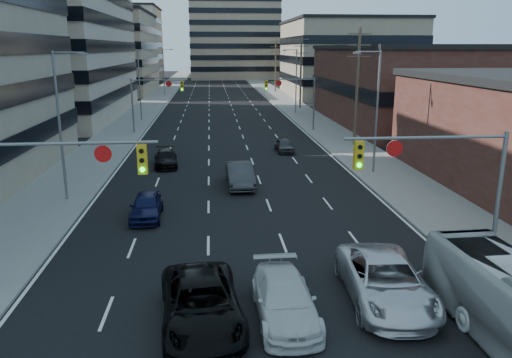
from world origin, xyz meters
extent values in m
cube|color=black|center=(0.00, 130.00, 0.01)|extent=(18.00, 300.00, 0.02)
cube|color=slate|center=(-11.50, 130.00, 0.07)|extent=(5.00, 300.00, 0.15)
cube|color=slate|center=(11.50, 130.00, 0.07)|extent=(5.00, 300.00, 0.15)
cube|color=#ADA089|center=(-27.00, 60.00, 14.00)|extent=(26.00, 34.00, 28.00)
cube|color=gray|center=(-24.00, 100.00, 8.00)|extent=(20.00, 30.00, 16.00)
cube|color=#472119|center=(24.00, 50.00, 4.50)|extent=(20.00, 30.00, 9.00)
cube|color=gray|center=(25.00, 88.00, 7.00)|extent=(22.00, 28.00, 14.00)
cube|color=#ADA089|center=(-28.00, 140.00, 10.00)|extent=(24.00, 24.00, 20.00)
cube|color=gray|center=(32.00, 130.00, 6.00)|extent=(22.00, 22.00, 12.00)
cylinder|color=slate|center=(-6.75, 8.00, 5.80)|extent=(6.50, 0.12, 0.12)
cube|color=gold|center=(-4.10, 8.00, 5.15)|extent=(0.35, 0.28, 1.10)
cylinder|color=black|center=(-4.10, 7.84, 5.50)|extent=(0.18, 0.06, 0.18)
cylinder|color=black|center=(-4.10, 7.84, 5.15)|extent=(0.18, 0.06, 0.18)
cylinder|color=#0CE526|center=(-4.10, 7.84, 4.80)|extent=(0.18, 0.06, 0.18)
cylinder|color=white|center=(-5.50, 7.97, 5.40)|extent=(0.64, 0.06, 0.64)
cylinder|color=slate|center=(10.00, 8.00, 3.00)|extent=(0.18, 0.18, 6.00)
cylinder|color=slate|center=(6.75, 8.00, 5.80)|extent=(6.50, 0.12, 0.12)
cube|color=gold|center=(4.10, 8.00, 5.15)|extent=(0.35, 0.28, 1.10)
cylinder|color=black|center=(4.10, 7.84, 5.50)|extent=(0.18, 0.06, 0.18)
cylinder|color=black|center=(4.10, 7.84, 5.15)|extent=(0.18, 0.06, 0.18)
cylinder|color=#0CE526|center=(4.10, 7.84, 4.80)|extent=(0.18, 0.06, 0.18)
cylinder|color=white|center=(5.50, 7.97, 5.40)|extent=(0.64, 0.06, 0.64)
cylinder|color=slate|center=(-10.00, 45.00, 3.00)|extent=(0.18, 0.18, 6.00)
cylinder|color=slate|center=(-7.00, 45.00, 5.80)|extent=(6.00, 0.12, 0.12)
cube|color=gold|center=(-4.60, 45.00, 5.15)|extent=(0.35, 0.28, 1.10)
cylinder|color=black|center=(-4.60, 44.84, 5.50)|extent=(0.18, 0.06, 0.18)
cylinder|color=black|center=(-4.60, 44.84, 5.15)|extent=(0.18, 0.06, 0.18)
cylinder|color=#0CE526|center=(-4.60, 44.84, 4.80)|extent=(0.18, 0.06, 0.18)
cylinder|color=white|center=(-6.00, 44.97, 5.40)|extent=(0.64, 0.06, 0.64)
cylinder|color=slate|center=(10.00, 45.00, 3.00)|extent=(0.18, 0.18, 6.00)
cylinder|color=slate|center=(7.00, 45.00, 5.80)|extent=(6.00, 0.12, 0.12)
cube|color=gold|center=(4.60, 45.00, 5.15)|extent=(0.35, 0.28, 1.10)
cylinder|color=black|center=(4.60, 44.84, 5.50)|extent=(0.18, 0.06, 0.18)
cylinder|color=black|center=(4.60, 44.84, 5.15)|extent=(0.18, 0.06, 0.18)
cylinder|color=#0CE526|center=(4.60, 44.84, 4.80)|extent=(0.18, 0.06, 0.18)
cylinder|color=white|center=(6.00, 44.97, 5.40)|extent=(0.64, 0.06, 0.64)
cylinder|color=#4C3D2D|center=(12.20, 36.00, 5.50)|extent=(0.28, 0.28, 11.00)
cube|color=#4C3D2D|center=(12.20, 36.00, 10.40)|extent=(2.20, 0.10, 0.10)
cube|color=#4C3D2D|center=(12.20, 36.00, 9.40)|extent=(2.20, 0.10, 0.10)
cube|color=#4C3D2D|center=(12.20, 36.00, 8.40)|extent=(2.20, 0.10, 0.10)
cylinder|color=#4C3D2D|center=(12.20, 66.00, 5.50)|extent=(0.28, 0.28, 11.00)
cube|color=#4C3D2D|center=(12.20, 66.00, 10.40)|extent=(2.20, 0.10, 0.10)
cube|color=#4C3D2D|center=(12.20, 66.00, 9.40)|extent=(2.20, 0.10, 0.10)
cube|color=#4C3D2D|center=(12.20, 66.00, 8.40)|extent=(2.20, 0.10, 0.10)
cylinder|color=#4C3D2D|center=(12.20, 96.00, 5.50)|extent=(0.28, 0.28, 11.00)
cube|color=#4C3D2D|center=(12.20, 96.00, 10.40)|extent=(2.20, 0.10, 0.10)
cube|color=#4C3D2D|center=(12.20, 96.00, 9.40)|extent=(2.20, 0.10, 0.10)
cube|color=#4C3D2D|center=(12.20, 96.00, 8.40)|extent=(2.20, 0.10, 0.10)
cylinder|color=slate|center=(-10.50, 20.00, 4.50)|extent=(0.16, 0.16, 9.00)
cylinder|color=slate|center=(-9.60, 20.00, 8.90)|extent=(1.80, 0.10, 0.10)
cube|color=slate|center=(-8.80, 20.00, 8.82)|extent=(0.50, 0.22, 0.14)
cylinder|color=slate|center=(-10.50, 55.00, 4.50)|extent=(0.16, 0.16, 9.00)
cylinder|color=slate|center=(-9.60, 55.00, 8.90)|extent=(1.80, 0.10, 0.10)
cube|color=slate|center=(-8.80, 55.00, 8.82)|extent=(0.50, 0.22, 0.14)
cylinder|color=slate|center=(-10.50, 90.00, 4.50)|extent=(0.16, 0.16, 9.00)
cylinder|color=slate|center=(-9.60, 90.00, 8.90)|extent=(1.80, 0.10, 0.10)
cube|color=slate|center=(-8.80, 90.00, 8.82)|extent=(0.50, 0.22, 0.14)
cylinder|color=slate|center=(10.50, 25.00, 4.50)|extent=(0.16, 0.16, 9.00)
cylinder|color=slate|center=(9.60, 25.00, 8.90)|extent=(1.80, 0.10, 0.10)
cube|color=slate|center=(8.80, 25.00, 8.82)|extent=(0.50, 0.22, 0.14)
cylinder|color=slate|center=(10.50, 60.00, 4.50)|extent=(0.16, 0.16, 9.00)
cylinder|color=slate|center=(9.60, 60.00, 8.90)|extent=(1.80, 0.10, 0.10)
cube|color=slate|center=(8.80, 60.00, 8.82)|extent=(0.50, 0.22, 0.14)
imported|color=black|center=(-2.00, 4.96, 0.79)|extent=(3.14, 5.92, 1.59)
imported|color=silver|center=(0.88, 5.15, 0.72)|extent=(2.11, 4.97, 1.43)
imported|color=silver|center=(4.75, 6.00, 0.84)|extent=(3.12, 6.21, 1.69)
imported|color=#0D0F35|center=(-5.20, 16.32, 0.70)|extent=(1.73, 4.14, 1.40)
imported|color=#303033|center=(0.33, 22.42, 0.81)|extent=(1.89, 4.97, 1.62)
imported|color=black|center=(-5.20, 28.89, 0.64)|extent=(2.19, 4.55, 1.28)
imported|color=#39393C|center=(5.03, 33.72, 0.61)|extent=(1.56, 3.63, 1.22)
camera|label=1|loc=(-1.52, -10.35, 9.16)|focal=35.00mm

